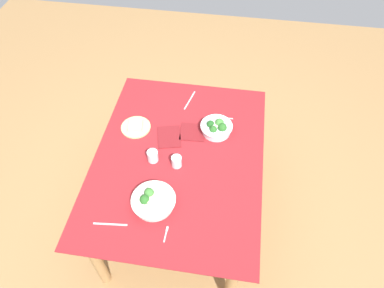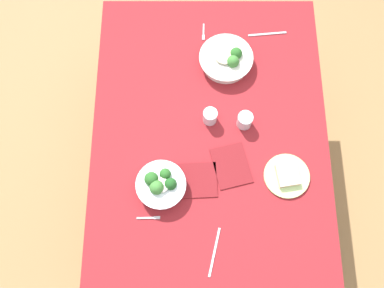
{
  "view_description": "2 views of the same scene",
  "coord_description": "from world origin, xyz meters",
  "px_view_note": "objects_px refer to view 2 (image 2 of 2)",
  "views": [
    {
      "loc": [
        -1.37,
        -0.3,
        2.53
      ],
      "look_at": [
        0.1,
        -0.07,
        0.74
      ],
      "focal_mm": 32.86,
      "sensor_mm": 36.0,
      "label": 1
    },
    {
      "loc": [
        0.7,
        -0.08,
        2.56
      ],
      "look_at": [
        0.07,
        -0.08,
        0.74
      ],
      "focal_mm": 39.79,
      "sensor_mm": 36.0,
      "label": 2
    }
  ],
  "objects_px": {
    "broccoli_bowl_near": "(161,185)",
    "fork_by_far_bowl": "(150,218)",
    "bread_side_plate": "(287,176)",
    "fork_by_near_bowl": "(204,33)",
    "napkin_folded_lower": "(198,180)",
    "table_knife_left": "(214,252)",
    "napkin_folded_upper": "(231,166)",
    "water_glass_side": "(245,120)",
    "table_knife_right": "(267,34)",
    "broccoli_bowl_far": "(227,60)",
    "water_glass_center": "(211,116)"
  },
  "relations": [
    {
      "from": "napkin_folded_lower",
      "to": "fork_by_far_bowl",
      "type": "bearing_deg",
      "value": -51.11
    },
    {
      "from": "water_glass_center",
      "to": "table_knife_left",
      "type": "bearing_deg",
      "value": 0.69
    },
    {
      "from": "broccoli_bowl_near",
      "to": "water_glass_side",
      "type": "relative_size",
      "value": 2.84
    },
    {
      "from": "broccoli_bowl_near",
      "to": "water_glass_center",
      "type": "height_order",
      "value": "broccoli_bowl_near"
    },
    {
      "from": "water_glass_side",
      "to": "fork_by_near_bowl",
      "type": "bearing_deg",
      "value": -159.45
    },
    {
      "from": "water_glass_center",
      "to": "table_knife_left",
      "type": "height_order",
      "value": "water_glass_center"
    },
    {
      "from": "water_glass_side",
      "to": "napkin_folded_lower",
      "type": "height_order",
      "value": "water_glass_side"
    },
    {
      "from": "water_glass_center",
      "to": "napkin_folded_lower",
      "type": "distance_m",
      "value": 0.3
    },
    {
      "from": "bread_side_plate",
      "to": "napkin_folded_lower",
      "type": "distance_m",
      "value": 0.4
    },
    {
      "from": "water_glass_side",
      "to": "napkin_folded_upper",
      "type": "bearing_deg",
      "value": -17.53
    },
    {
      "from": "broccoli_bowl_near",
      "to": "table_knife_left",
      "type": "distance_m",
      "value": 0.37
    },
    {
      "from": "broccoli_bowl_far",
      "to": "table_knife_right",
      "type": "xyz_separation_m",
      "value": [
        -0.17,
        0.21,
        -0.03
      ]
    },
    {
      "from": "water_glass_side",
      "to": "table_knife_left",
      "type": "relative_size",
      "value": 0.37
    },
    {
      "from": "bread_side_plate",
      "to": "fork_by_far_bowl",
      "type": "xyz_separation_m",
      "value": [
        0.19,
        -0.61,
        -0.01
      ]
    },
    {
      "from": "fork_by_near_bowl",
      "to": "napkin_folded_lower",
      "type": "distance_m",
      "value": 0.77
    },
    {
      "from": "fork_by_near_bowl",
      "to": "napkin_folded_lower",
      "type": "height_order",
      "value": "napkin_folded_lower"
    },
    {
      "from": "broccoli_bowl_near",
      "to": "broccoli_bowl_far",
      "type": "bearing_deg",
      "value": 153.98
    },
    {
      "from": "water_glass_side",
      "to": "table_knife_left",
      "type": "xyz_separation_m",
      "value": [
        0.59,
        -0.15,
        -0.04
      ]
    },
    {
      "from": "table_knife_right",
      "to": "table_knife_left",
      "type": "bearing_deg",
      "value": -110.4
    },
    {
      "from": "bread_side_plate",
      "to": "water_glass_side",
      "type": "xyz_separation_m",
      "value": [
        -0.26,
        -0.18,
        0.03
      ]
    },
    {
      "from": "broccoli_bowl_far",
      "to": "water_glass_side",
      "type": "relative_size",
      "value": 3.37
    },
    {
      "from": "bread_side_plate",
      "to": "water_glass_center",
      "type": "xyz_separation_m",
      "value": [
        -0.28,
        -0.34,
        0.03
      ]
    },
    {
      "from": "bread_side_plate",
      "to": "fork_by_near_bowl",
      "type": "xyz_separation_m",
      "value": [
        -0.75,
        -0.37,
        -0.01
      ]
    },
    {
      "from": "fork_by_near_bowl",
      "to": "napkin_folded_lower",
      "type": "bearing_deg",
      "value": -0.99
    },
    {
      "from": "bread_side_plate",
      "to": "fork_by_far_bowl",
      "type": "height_order",
      "value": "bread_side_plate"
    },
    {
      "from": "water_glass_center",
      "to": "broccoli_bowl_near",
      "type": "bearing_deg",
      "value": -34.65
    },
    {
      "from": "fork_by_far_bowl",
      "to": "bread_side_plate",
      "type": "bearing_deg",
      "value": 15.62
    },
    {
      "from": "fork_by_near_bowl",
      "to": "table_knife_right",
      "type": "distance_m",
      "value": 0.32
    },
    {
      "from": "broccoli_bowl_near",
      "to": "bread_side_plate",
      "type": "bearing_deg",
      "value": 95.03
    },
    {
      "from": "broccoli_bowl_near",
      "to": "table_knife_left",
      "type": "bearing_deg",
      "value": 39.36
    },
    {
      "from": "table_knife_left",
      "to": "napkin_folded_upper",
      "type": "relative_size",
      "value": 1.07
    },
    {
      "from": "table_knife_left",
      "to": "water_glass_side",
      "type": "bearing_deg",
      "value": 179.16
    },
    {
      "from": "table_knife_left",
      "to": "fork_by_far_bowl",
      "type": "bearing_deg",
      "value": -104.05
    },
    {
      "from": "fork_by_far_bowl",
      "to": "napkin_folded_lower",
      "type": "height_order",
      "value": "napkin_folded_lower"
    },
    {
      "from": "water_glass_center",
      "to": "fork_by_near_bowl",
      "type": "height_order",
      "value": "water_glass_center"
    },
    {
      "from": "table_knife_left",
      "to": "table_knife_right",
      "type": "bearing_deg",
      "value": 178.38
    },
    {
      "from": "bread_side_plate",
      "to": "napkin_folded_lower",
      "type": "relative_size",
      "value": 1.19
    },
    {
      "from": "bread_side_plate",
      "to": "fork_by_far_bowl",
      "type": "bearing_deg",
      "value": -72.88
    },
    {
      "from": "broccoli_bowl_far",
      "to": "broccoli_bowl_near",
      "type": "xyz_separation_m",
      "value": [
        0.63,
        -0.31,
        0.01
      ]
    },
    {
      "from": "broccoli_bowl_far",
      "to": "napkin_folded_upper",
      "type": "xyz_separation_m",
      "value": [
        0.53,
        0.01,
        -0.03
      ]
    },
    {
      "from": "table_knife_right",
      "to": "napkin_folded_upper",
      "type": "height_order",
      "value": "napkin_folded_upper"
    },
    {
      "from": "water_glass_side",
      "to": "fork_by_near_bowl",
      "type": "xyz_separation_m",
      "value": [
        -0.49,
        -0.19,
        -0.04
      ]
    },
    {
      "from": "napkin_folded_upper",
      "to": "napkin_folded_lower",
      "type": "xyz_separation_m",
      "value": [
        0.07,
        -0.15,
        0.0
      ]
    },
    {
      "from": "broccoli_bowl_near",
      "to": "fork_by_far_bowl",
      "type": "bearing_deg",
      "value": -19.14
    },
    {
      "from": "fork_by_near_bowl",
      "to": "table_knife_left",
      "type": "height_order",
      "value": "same"
    },
    {
      "from": "broccoli_bowl_near",
      "to": "bread_side_plate",
      "type": "xyz_separation_m",
      "value": [
        -0.05,
        0.56,
        -0.03
      ]
    },
    {
      "from": "fork_by_far_bowl",
      "to": "table_knife_right",
      "type": "height_order",
      "value": "same"
    },
    {
      "from": "fork_by_far_bowl",
      "to": "napkin_folded_upper",
      "type": "height_order",
      "value": "napkin_folded_upper"
    },
    {
      "from": "bread_side_plate",
      "to": "water_glass_center",
      "type": "relative_size",
      "value": 2.67
    },
    {
      "from": "table_knife_left",
      "to": "napkin_folded_upper",
      "type": "distance_m",
      "value": 0.39
    }
  ]
}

